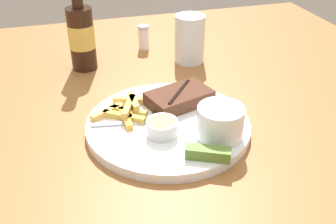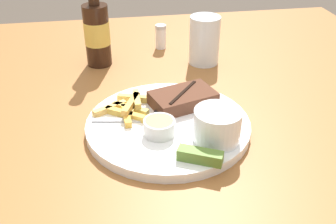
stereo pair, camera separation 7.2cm
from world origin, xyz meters
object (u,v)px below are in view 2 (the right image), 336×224
at_px(beer_bottle, 97,31).
at_px(drinking_glass, 204,40).
at_px(fork_utensil, 125,120).
at_px(knife_utensil, 162,108).
at_px(dipping_sauce_cup, 159,126).
at_px(steak_portion, 183,99).
at_px(pickle_spear, 200,156).
at_px(coleslaw_cup, 217,124).
at_px(dinner_plate, 168,125).
at_px(salt_shaker, 161,36).

bearing_deg(beer_bottle, drinking_glass, -7.47).
height_order(fork_utensil, knife_utensil, knife_utensil).
bearing_deg(knife_utensil, dipping_sauce_cup, -165.76).
distance_m(steak_portion, pickle_spear, 0.18).
xyz_separation_m(dipping_sauce_cup, fork_utensil, (-0.06, 0.05, -0.01)).
height_order(coleslaw_cup, dipping_sauce_cup, coleslaw_cup).
bearing_deg(dinner_plate, coleslaw_cup, -44.38).
xyz_separation_m(dinner_plate, pickle_spear, (0.03, -0.12, 0.02)).
distance_m(coleslaw_cup, drinking_glass, 0.36).
height_order(pickle_spear, drinking_glass, drinking_glass).
xyz_separation_m(steak_portion, pickle_spear, (-0.01, -0.18, -0.00)).
relative_size(steak_portion, pickle_spear, 1.87).
distance_m(beer_bottle, salt_shaker, 0.19).
relative_size(dinner_plate, steak_portion, 2.17).
distance_m(drinking_glass, salt_shaker, 0.15).
relative_size(steak_portion, salt_shaker, 2.16).
relative_size(fork_utensil, knife_utensil, 0.86).
bearing_deg(beer_bottle, steak_portion, -58.55).
distance_m(steak_portion, fork_utensil, 0.13).
xyz_separation_m(steak_portion, fork_utensil, (-0.12, -0.04, -0.01)).
bearing_deg(fork_utensil, dinner_plate, 0.00).
xyz_separation_m(dipping_sauce_cup, beer_bottle, (-0.10, 0.35, 0.05)).
bearing_deg(fork_utensil, dipping_sauce_cup, -32.02).
height_order(coleslaw_cup, salt_shaker, coleslaw_cup).
distance_m(knife_utensil, drinking_glass, 0.28).
bearing_deg(knife_utensil, salt_shaker, 17.41).
relative_size(coleslaw_cup, dipping_sauce_cup, 1.46).
distance_m(dinner_plate, coleslaw_cup, 0.11).
bearing_deg(salt_shaker, drinking_glass, -50.39).
bearing_deg(fork_utensil, drinking_glass, 60.60).
bearing_deg(dipping_sauce_cup, salt_shaker, 81.05).
distance_m(steak_portion, drinking_glass, 0.25).
distance_m(fork_utensil, beer_bottle, 0.31).
bearing_deg(dinner_plate, steak_portion, 54.62).
xyz_separation_m(beer_bottle, drinking_glass, (0.26, -0.03, -0.03)).
height_order(dinner_plate, dipping_sauce_cup, dipping_sauce_cup).
xyz_separation_m(beer_bottle, salt_shaker, (0.17, 0.08, -0.05)).
bearing_deg(dipping_sauce_cup, steak_portion, 56.74).
relative_size(dinner_plate, salt_shaker, 4.70).
bearing_deg(dipping_sauce_cup, beer_bottle, 105.60).
relative_size(fork_utensil, salt_shaker, 2.06).
relative_size(dinner_plate, coleslaw_cup, 3.74).
bearing_deg(pickle_spear, beer_bottle, 109.03).
height_order(dipping_sauce_cup, salt_shaker, salt_shaker).
bearing_deg(pickle_spear, drinking_glass, 75.24).
xyz_separation_m(dinner_plate, drinking_glass, (0.14, 0.28, 0.05)).
bearing_deg(beer_bottle, salt_shaker, 24.86).
xyz_separation_m(fork_utensil, salt_shaker, (0.13, 0.38, 0.01)).
xyz_separation_m(dipping_sauce_cup, knife_utensil, (0.02, 0.08, -0.01)).
height_order(steak_portion, drinking_glass, drinking_glass).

